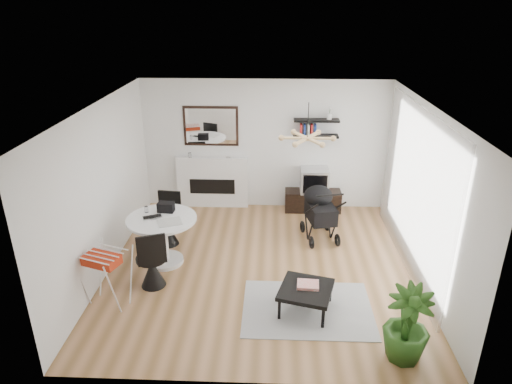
{
  "coord_description": "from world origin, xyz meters",
  "views": [
    {
      "loc": [
        0.19,
        -6.52,
        4.12
      ],
      "look_at": [
        -0.1,
        0.4,
        1.19
      ],
      "focal_mm": 32.0,
      "sensor_mm": 36.0,
      "label": 1
    }
  ],
  "objects_px": {
    "potted_plant": "(407,324)",
    "coffee_table": "(306,290)",
    "fireplace": "(212,176)",
    "tv_console": "(313,201)",
    "drying_rack": "(107,277)",
    "stroller": "(320,214)",
    "crt_tv": "(314,180)",
    "dining_table": "(163,233)"
  },
  "relations": [
    {
      "from": "drying_rack",
      "to": "dining_table",
      "type": "bearing_deg",
      "value": 84.16
    },
    {
      "from": "crt_tv",
      "to": "fireplace",
      "type": "bearing_deg",
      "value": 176.25
    },
    {
      "from": "fireplace",
      "to": "coffee_table",
      "type": "bearing_deg",
      "value": -63.39
    },
    {
      "from": "fireplace",
      "to": "coffee_table",
      "type": "relative_size",
      "value": 2.47
    },
    {
      "from": "drying_rack",
      "to": "crt_tv",
      "type": "bearing_deg",
      "value": 65.75
    },
    {
      "from": "fireplace",
      "to": "tv_console",
      "type": "relative_size",
      "value": 1.86
    },
    {
      "from": "coffee_table",
      "to": "potted_plant",
      "type": "relative_size",
      "value": 0.87
    },
    {
      "from": "fireplace",
      "to": "dining_table",
      "type": "height_order",
      "value": "fireplace"
    },
    {
      "from": "potted_plant",
      "to": "tv_console",
      "type": "bearing_deg",
      "value": 100.7
    },
    {
      "from": "coffee_table",
      "to": "potted_plant",
      "type": "bearing_deg",
      "value": -37.44
    },
    {
      "from": "dining_table",
      "to": "potted_plant",
      "type": "distance_m",
      "value": 4.04
    },
    {
      "from": "tv_console",
      "to": "stroller",
      "type": "relative_size",
      "value": 1.07
    },
    {
      "from": "tv_console",
      "to": "crt_tv",
      "type": "xyz_separation_m",
      "value": [
        0.01,
        -0.0,
        0.47
      ]
    },
    {
      "from": "crt_tv",
      "to": "drying_rack",
      "type": "height_order",
      "value": "crt_tv"
    },
    {
      "from": "tv_console",
      "to": "potted_plant",
      "type": "height_order",
      "value": "potted_plant"
    },
    {
      "from": "drying_rack",
      "to": "coffee_table",
      "type": "distance_m",
      "value": 2.86
    },
    {
      "from": "dining_table",
      "to": "crt_tv",
      "type": "bearing_deg",
      "value": 39.52
    },
    {
      "from": "crt_tv",
      "to": "coffee_table",
      "type": "height_order",
      "value": "crt_tv"
    },
    {
      "from": "crt_tv",
      "to": "dining_table",
      "type": "height_order",
      "value": "crt_tv"
    },
    {
      "from": "dining_table",
      "to": "drying_rack",
      "type": "relative_size",
      "value": 1.33
    },
    {
      "from": "coffee_table",
      "to": "potted_plant",
      "type": "height_order",
      "value": "potted_plant"
    },
    {
      "from": "drying_rack",
      "to": "stroller",
      "type": "distance_m",
      "value": 3.9
    },
    {
      "from": "drying_rack",
      "to": "potted_plant",
      "type": "height_order",
      "value": "potted_plant"
    },
    {
      "from": "tv_console",
      "to": "drying_rack",
      "type": "xyz_separation_m",
      "value": [
        -3.2,
        -3.36,
        0.24
      ]
    },
    {
      "from": "stroller",
      "to": "tv_console",
      "type": "bearing_deg",
      "value": 79.43
    },
    {
      "from": "fireplace",
      "to": "tv_console",
      "type": "height_order",
      "value": "fireplace"
    },
    {
      "from": "tv_console",
      "to": "drying_rack",
      "type": "distance_m",
      "value": 4.65
    },
    {
      "from": "coffee_table",
      "to": "drying_rack",
      "type": "bearing_deg",
      "value": 179.25
    },
    {
      "from": "coffee_table",
      "to": "potted_plant",
      "type": "distance_m",
      "value": 1.47
    },
    {
      "from": "tv_console",
      "to": "dining_table",
      "type": "relative_size",
      "value": 1.01
    },
    {
      "from": "potted_plant",
      "to": "coffee_table",
      "type": "bearing_deg",
      "value": 142.56
    },
    {
      "from": "crt_tv",
      "to": "drying_rack",
      "type": "xyz_separation_m",
      "value": [
        -3.21,
        -3.36,
        -0.23
      ]
    },
    {
      "from": "stroller",
      "to": "potted_plant",
      "type": "relative_size",
      "value": 1.08
    },
    {
      "from": "fireplace",
      "to": "dining_table",
      "type": "bearing_deg",
      "value": -102.76
    },
    {
      "from": "tv_console",
      "to": "potted_plant",
      "type": "bearing_deg",
      "value": -79.3
    },
    {
      "from": "crt_tv",
      "to": "dining_table",
      "type": "bearing_deg",
      "value": -140.48
    },
    {
      "from": "fireplace",
      "to": "drying_rack",
      "type": "height_order",
      "value": "fireplace"
    },
    {
      "from": "drying_rack",
      "to": "coffee_table",
      "type": "xyz_separation_m",
      "value": [
        2.85,
        -0.04,
        -0.12
      ]
    },
    {
      "from": "tv_console",
      "to": "crt_tv",
      "type": "distance_m",
      "value": 0.47
    },
    {
      "from": "crt_tv",
      "to": "stroller",
      "type": "xyz_separation_m",
      "value": [
        0.02,
        -1.17,
        -0.22
      ]
    },
    {
      "from": "crt_tv",
      "to": "stroller",
      "type": "relative_size",
      "value": 0.53
    },
    {
      "from": "dining_table",
      "to": "coffee_table",
      "type": "distance_m",
      "value": 2.61
    }
  ]
}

